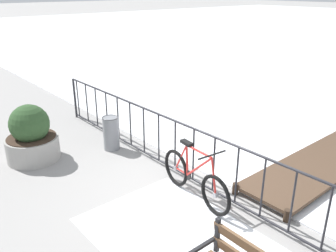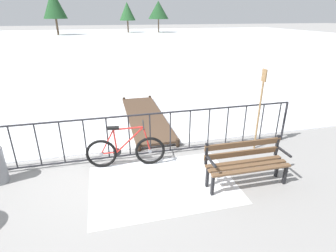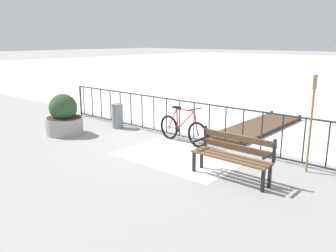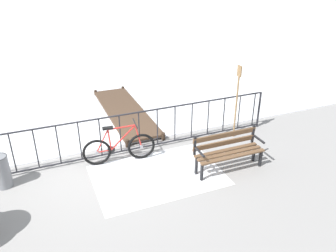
% 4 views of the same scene
% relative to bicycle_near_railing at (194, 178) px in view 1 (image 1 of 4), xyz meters
% --- Properties ---
extents(ground_plane, '(160.00, 160.00, 0.00)m').
position_rel_bicycle_near_railing_xyz_m(ground_plane, '(-0.36, 0.32, -0.37)').
color(ground_plane, gray).
extents(snow_patch, '(2.83, 1.93, 0.01)m').
position_rel_bicycle_near_railing_xyz_m(snow_patch, '(0.62, -0.88, -0.36)').
color(snow_patch, white).
rests_on(snow_patch, ground).
extents(railing_fence, '(9.06, 0.06, 1.07)m').
position_rel_bicycle_near_railing_xyz_m(railing_fence, '(-0.36, 0.32, 0.19)').
color(railing_fence, '#232328').
rests_on(railing_fence, ground).
extents(bicycle_near_railing, '(1.71, 0.52, 0.97)m').
position_rel_bicycle_near_railing_xyz_m(bicycle_near_railing, '(0.00, 0.00, 0.00)').
color(bicycle_near_railing, black).
rests_on(bicycle_near_railing, ground).
extents(planter_with_shrub, '(1.04, 1.04, 1.16)m').
position_rel_bicycle_near_railing_xyz_m(planter_with_shrub, '(-3.14, -1.49, 0.12)').
color(planter_with_shrub, '#9E9B96').
rests_on(planter_with_shrub, ground).
extents(trash_bin, '(0.35, 0.35, 0.73)m').
position_rel_bicycle_near_railing_xyz_m(trash_bin, '(-2.53, -0.02, 0.00)').
color(trash_bin, gray).
rests_on(trash_bin, ground).
extents(wooden_dock, '(1.10, 4.05, 0.20)m').
position_rel_bicycle_near_railing_xyz_m(wooden_dock, '(0.86, 2.59, -0.25)').
color(wooden_dock, '#4C3828').
rests_on(wooden_dock, ground).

